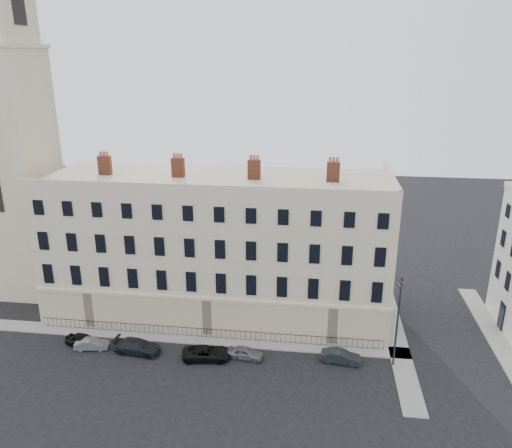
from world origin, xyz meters
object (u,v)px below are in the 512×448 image
object	(u,v)px
car_a	(83,340)
car_b	(92,344)
car_e	(246,353)
streetlamp	(398,319)
car_c	(137,346)
car_f	(341,357)
car_d	(207,353)

from	to	relation	value
car_a	car_b	world-z (taller)	car_a
car_b	car_e	bearing A→B (deg)	-98.19
car_e	streetlamp	bearing A→B (deg)	-80.27
car_b	car_c	bearing A→B (deg)	-99.78
car_a	car_e	distance (m)	16.18
car_b	car_c	size ratio (longest dim) A/B	0.70
car_f	car_c	bearing A→B (deg)	98.74
car_d	car_e	distance (m)	3.67
car_d	streetlamp	xyz separation A→B (m)	(17.24, 1.04, 4.33)
car_a	car_b	size ratio (longest dim) A/B	1.08
streetlamp	car_d	bearing A→B (deg)	167.44
car_e	streetlamp	xyz separation A→B (m)	(13.62, 0.45, 4.39)
car_e	streetlamp	distance (m)	14.31
car_a	car_c	size ratio (longest dim) A/B	0.76
car_e	car_f	distance (m)	8.88
car_a	car_c	distance (m)	5.74
car_e	car_f	size ratio (longest dim) A/B	0.91
car_b	car_f	distance (m)	23.93
car_d	car_c	bearing A→B (deg)	81.61
streetlamp	car_e	bearing A→B (deg)	165.90
car_a	car_b	distance (m)	1.25
car_b	car_d	distance (m)	11.43
car_d	car_f	size ratio (longest dim) A/B	1.23
car_c	car_f	xyz separation A→B (m)	(19.33, 0.85, -0.06)
car_a	car_d	bearing A→B (deg)	-85.79
car_d	car_f	bearing A→B (deg)	-91.99
car_a	streetlamp	bearing A→B (deg)	-81.89
streetlamp	car_a	bearing A→B (deg)	164.60
car_c	car_d	distance (m)	6.84
car_f	streetlamp	bearing A→B (deg)	-83.83
car_a	car_c	xyz separation A→B (m)	(5.72, -0.53, 0.07)
car_b	car_d	world-z (taller)	car_d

